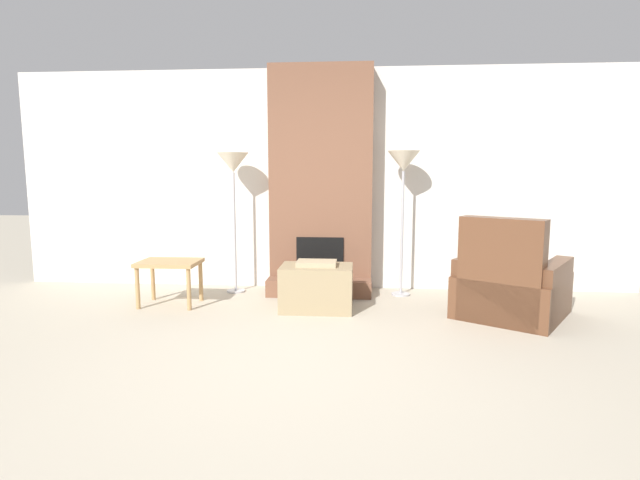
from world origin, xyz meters
name	(u,v)px	position (x,y,z in m)	size (l,w,h in m)	color
ground_plane	(292,376)	(0.00, 0.00, 0.00)	(24.00, 24.00, 0.00)	#B2A893
wall_back	(322,180)	(0.00, 2.74, 1.30)	(7.44, 0.06, 2.60)	silver
fireplace	(321,188)	(0.00, 2.54, 1.22)	(1.18, 0.59, 2.60)	brown
ottoman	(317,287)	(0.02, 1.69, 0.24)	(0.73, 0.49, 0.51)	#998460
armchair	(510,288)	(1.90, 1.57, 0.29)	(1.29, 1.32, 0.99)	brown
side_table	(169,268)	(-1.54, 1.75, 0.40)	(0.62, 0.46, 0.47)	tan
floor_lamp_left	(233,169)	(-0.99, 2.37, 1.43)	(0.36, 0.36, 1.62)	#ADADB2
floor_lamp_right	(403,168)	(0.93, 2.37, 1.44)	(0.36, 0.36, 1.63)	#ADADB2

